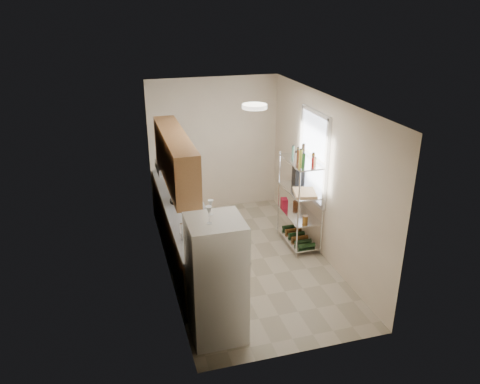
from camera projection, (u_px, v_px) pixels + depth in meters
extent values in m
cube|color=#AEA38D|center=(247.00, 261.00, 7.55)|extent=(2.50, 4.40, 0.01)
cube|color=white|center=(248.00, 99.00, 6.55)|extent=(2.50, 4.40, 0.01)
cube|color=beige|center=(214.00, 145.00, 9.01)|extent=(2.50, 0.01, 2.60)
cube|color=beige|center=(306.00, 258.00, 5.09)|extent=(2.50, 0.01, 2.60)
cube|color=beige|center=(164.00, 195.00, 6.73)|extent=(0.01, 4.40, 2.60)
cube|color=beige|center=(324.00, 178.00, 7.37)|extent=(0.01, 4.40, 2.60)
cube|color=tan|center=(185.00, 232.00, 7.54)|extent=(0.60, 3.48, 0.86)
cube|color=gray|center=(184.00, 206.00, 7.37)|extent=(0.63, 3.51, 0.04)
cube|color=#B7BABC|center=(196.00, 240.00, 6.35)|extent=(0.52, 0.44, 0.04)
cube|color=#B7BABC|center=(187.00, 197.00, 8.80)|extent=(0.01, 0.55, 0.72)
cube|color=tan|center=(175.00, 158.00, 6.67)|extent=(0.33, 2.20, 0.72)
cube|color=#B7BABC|center=(172.00, 167.00, 7.56)|extent=(0.50, 0.60, 0.12)
cube|color=white|center=(314.00, 156.00, 7.57)|extent=(0.06, 1.00, 1.46)
cube|color=silver|center=(298.00, 238.00, 8.03)|extent=(0.45, 0.90, 0.02)
cube|color=silver|center=(299.00, 215.00, 7.86)|extent=(0.45, 0.90, 0.02)
cube|color=silver|center=(301.00, 190.00, 7.69)|extent=(0.45, 0.90, 0.02)
cube|color=silver|center=(302.00, 161.00, 7.49)|extent=(0.45, 0.90, 0.02)
cylinder|color=silver|center=(298.00, 215.00, 7.33)|extent=(0.02, 0.02, 1.55)
cylinder|color=silver|center=(279.00, 194.00, 8.11)|extent=(0.02, 0.02, 1.55)
cylinder|color=silver|center=(323.00, 212.00, 7.44)|extent=(0.02, 0.02, 1.55)
cylinder|color=silver|center=(301.00, 191.00, 8.21)|extent=(0.02, 0.02, 1.55)
cylinder|color=white|center=(255.00, 106.00, 6.29)|extent=(0.34, 0.34, 0.05)
cube|color=white|center=(216.00, 280.00, 5.61)|extent=(0.65, 0.65, 1.58)
cylinder|color=silver|center=(182.00, 195.00, 7.45)|extent=(0.29, 0.29, 0.23)
cylinder|color=black|center=(178.00, 201.00, 7.47)|extent=(0.29, 0.29, 0.05)
cylinder|color=black|center=(180.00, 189.00, 7.94)|extent=(0.24, 0.24, 0.04)
cube|color=tan|center=(305.00, 192.00, 7.52)|extent=(0.44, 0.51, 0.03)
cube|color=black|center=(298.00, 174.00, 7.94)|extent=(0.19, 0.26, 0.28)
cube|color=maroon|center=(284.00, 203.00, 8.07)|extent=(0.13, 0.16, 0.17)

